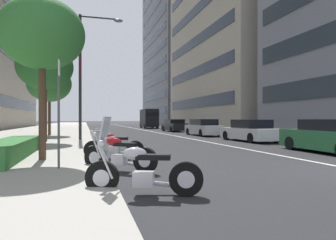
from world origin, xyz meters
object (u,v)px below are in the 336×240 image
motorcycle_by_sign_pole (113,147)px  street_tree_far_plaza (45,67)px  parking_sign_by_curb (59,103)px  car_far_down_avenue (332,137)px  car_mid_block_traffic (174,126)px  street_tree_by_lamp_post (42,35)px  delivery_van_ahead (149,118)px  street_tree_mid_sidewalk (49,84)px  car_approaching_light (203,128)px  motorcycle_under_tarp (141,172)px  car_lead_in_lane (250,131)px  motorcycle_mid_row (119,156)px  street_lamp_with_banners (87,64)px

motorcycle_by_sign_pole → street_tree_far_plaza: bearing=-51.0°
parking_sign_by_curb → street_tree_far_plaza: size_ratio=0.51×
car_far_down_avenue → car_mid_block_traffic: (22.47, 0.08, -0.01)m
street_tree_by_lamp_post → street_tree_far_plaza: street_tree_far_plaza is taller
delivery_van_ahead → street_tree_mid_sidewalk: (-20.22, 12.33, 2.67)m
motorcycle_by_sign_pole → car_far_down_avenue: car_far_down_avenue is taller
street_tree_by_lamp_post → car_approaching_light: bearing=-38.8°
car_far_down_avenue → street_tree_by_lamp_post: (-0.09, 11.24, 3.40)m
delivery_van_ahead → street_tree_far_plaza: 29.89m
car_approaching_light → motorcycle_under_tarp: bearing=153.9°
car_lead_in_lane → street_tree_by_lamp_post: bearing=119.0°
car_lead_in_lane → street_tree_by_lamp_post: (-6.93, 11.49, 3.44)m
motorcycle_under_tarp → car_far_down_avenue: 10.10m
motorcycle_under_tarp → car_lead_in_lane: size_ratio=0.46×
motorcycle_mid_row → car_mid_block_traffic: bearing=-71.9°
car_mid_block_traffic → delivery_van_ahead: 12.94m
car_far_down_avenue → street_tree_mid_sidewalk: size_ratio=0.85×
street_tree_by_lamp_post → street_tree_mid_sidewalk: size_ratio=0.92×
car_far_down_avenue → delivery_van_ahead: bearing=2.6°
motorcycle_by_sign_pole → street_tree_mid_sidewalk: size_ratio=0.39×
motorcycle_mid_row → parking_sign_by_curb: size_ratio=0.65×
motorcycle_mid_row → car_mid_block_traffic: (24.47, -8.99, 0.23)m
car_far_down_avenue → street_tree_by_lamp_post: street_tree_by_lamp_post is taller
car_mid_block_traffic → parking_sign_by_curb: bearing=154.9°
motorcycle_under_tarp → street_tree_far_plaza: (12.76, 3.17, 3.96)m
car_approaching_light → street_tree_far_plaza: (-5.61, 11.96, 3.72)m
car_lead_in_lane → motorcycle_mid_row: bearing=131.5°
motorcycle_by_sign_pole → delivery_van_ahead: size_ratio=0.37×
parking_sign_by_curb → street_tree_mid_sidewalk: size_ratio=0.52×
street_lamp_with_banners → parking_sign_by_curb: bearing=176.0°
car_far_down_avenue → car_approaching_light: 13.68m
motorcycle_by_sign_pole → car_mid_block_traffic: (21.72, -8.88, 0.25)m
motorcycle_mid_row → street_tree_by_lamp_post: bearing=-3.1°
motorcycle_mid_row → motorcycle_by_sign_pole: bearing=-54.0°
car_lead_in_lane → parking_sign_by_curb: parking_sign_by_curb is taller
motorcycle_by_sign_pole → street_lamp_with_banners: street_lamp_with_banners is taller
car_lead_in_lane → car_mid_block_traffic: (15.62, 0.33, 0.02)m
motorcycle_by_sign_pole → street_lamp_with_banners: size_ratio=0.27×
street_lamp_with_banners → street_tree_mid_sidewalk: (5.67, 2.83, -0.71)m
car_approaching_light → street_tree_by_lamp_post: street_tree_by_lamp_post is taller
street_tree_mid_sidewalk → car_mid_block_traffic: bearing=-59.8°
car_approaching_light → parking_sign_by_curb: bearing=145.7°
car_mid_block_traffic → motorcycle_under_tarp: bearing=160.2°
motorcycle_by_sign_pole → parking_sign_by_curb: size_ratio=0.75×
car_mid_block_traffic → street_tree_mid_sidewalk: 14.95m
motorcycle_under_tarp → delivery_van_ahead: delivery_van_ahead is taller
car_lead_in_lane → car_approaching_light: bearing=1.4°
parking_sign_by_curb → street_tree_by_lamp_post: street_tree_by_lamp_post is taller
car_mid_block_traffic → parking_sign_by_curb: 26.65m
car_lead_in_lane → street_lamp_with_banners: (2.64, 10.05, 4.28)m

